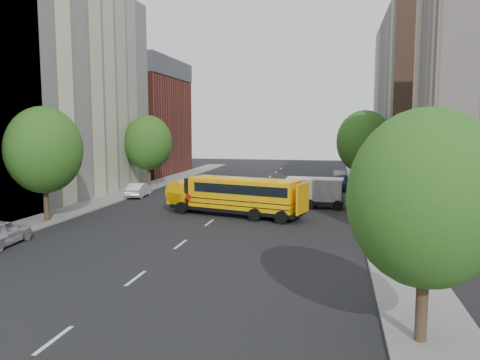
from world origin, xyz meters
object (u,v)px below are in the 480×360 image
(street_tree_5, at_px, (358,142))
(street_tree_1, at_px, (44,150))
(street_tree_2, at_px, (148,143))
(street_tree_3, at_px, (427,198))
(parked_car_1, at_px, (139,190))
(parked_car_4, at_px, (340,182))
(street_tree_4, at_px, (364,142))
(safari_truck, at_px, (309,192))
(parked_car_5, at_px, (340,177))
(school_bus, at_px, (234,194))

(street_tree_5, bearing_deg, street_tree_1, -126.25)
(street_tree_2, bearing_deg, street_tree_3, -55.49)
(street_tree_5, xyz_separation_m, parked_car_1, (-20.60, -17.82, -4.04))
(street_tree_1, relative_size, parked_car_4, 1.67)
(street_tree_1, relative_size, parked_car_1, 1.97)
(street_tree_1, relative_size, street_tree_4, 0.98)
(street_tree_1, relative_size, street_tree_3, 1.11)
(street_tree_2, relative_size, parked_car_1, 1.92)
(street_tree_4, distance_m, safari_truck, 10.30)
(street_tree_5, distance_m, parked_car_1, 27.54)
(street_tree_1, xyz_separation_m, street_tree_3, (22.00, -14.00, -0.50))
(street_tree_1, distance_m, street_tree_3, 26.08)
(parked_car_1, bearing_deg, parked_car_5, -145.89)
(street_tree_1, height_order, street_tree_2, street_tree_1)
(street_tree_3, relative_size, safari_truck, 1.25)
(street_tree_2, distance_m, street_tree_4, 22.00)
(street_tree_5, distance_m, parked_car_5, 5.38)
(school_bus, xyz_separation_m, safari_truck, (5.23, 4.73, -0.32))
(street_tree_5, xyz_separation_m, safari_truck, (-4.69, -20.35, -3.43))
(street_tree_3, height_order, safari_truck, street_tree_3)
(street_tree_1, bearing_deg, safari_truck, 29.14)
(street_tree_4, relative_size, street_tree_5, 1.08)
(street_tree_3, bearing_deg, safari_truck, 101.22)
(street_tree_5, height_order, safari_truck, street_tree_5)
(safari_truck, xyz_separation_m, parked_car_4, (2.55, 11.67, -0.47))
(school_bus, bearing_deg, parked_car_4, 80.52)
(street_tree_3, relative_size, street_tree_5, 0.95)
(safari_truck, height_order, parked_car_4, safari_truck)
(street_tree_3, distance_m, street_tree_5, 44.00)
(street_tree_4, relative_size, parked_car_4, 1.72)
(street_tree_1, distance_m, street_tree_2, 18.00)
(school_bus, distance_m, parked_car_5, 23.54)
(street_tree_4, bearing_deg, parked_car_4, 122.82)
(street_tree_2, xyz_separation_m, street_tree_3, (22.00, -32.00, -0.37))
(parked_car_4, bearing_deg, parked_car_1, -149.93)
(safari_truck, bearing_deg, parked_car_5, 84.18)
(street_tree_1, bearing_deg, street_tree_2, 90.00)
(street_tree_3, xyz_separation_m, parked_car_5, (-2.11, 41.11, -3.76))
(parked_car_5, bearing_deg, street_tree_2, -159.21)
(street_tree_3, bearing_deg, street_tree_5, 90.00)
(school_bus, height_order, parked_car_5, school_bus)
(parked_car_1, bearing_deg, street_tree_3, 123.39)
(safari_truck, distance_m, parked_car_5, 17.65)
(street_tree_4, bearing_deg, street_tree_3, -90.00)
(street_tree_1, bearing_deg, parked_car_5, 53.74)
(street_tree_4, bearing_deg, parked_car_1, -164.21)
(street_tree_1, xyz_separation_m, school_bus, (12.08, 4.92, -3.36))
(street_tree_5, relative_size, school_bus, 0.73)
(street_tree_2, xyz_separation_m, street_tree_4, (22.00, 0.00, 0.25))
(school_bus, bearing_deg, parked_car_1, 161.70)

